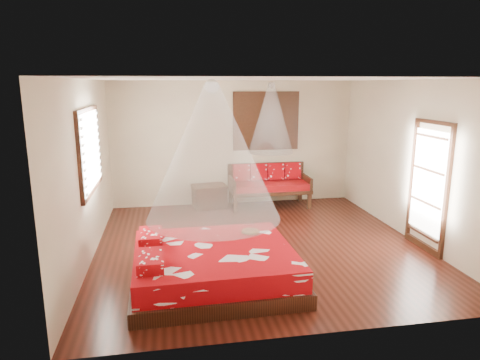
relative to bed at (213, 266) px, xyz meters
name	(u,v)px	position (x,y,z in m)	size (l,w,h in m)	color
room	(260,166)	(0.94, 1.28, 1.15)	(5.54, 5.54, 2.84)	black
bed	(213,266)	(0.00, 0.00, 0.00)	(2.31, 2.10, 0.65)	black
daybed	(269,183)	(1.68, 3.66, 0.27)	(1.79, 0.80, 0.95)	black
storage_chest	(209,196)	(0.34, 3.73, 0.01)	(0.82, 0.65, 0.51)	black
shutter_panel	(266,121)	(1.68, 4.00, 1.65)	(1.52, 0.06, 1.32)	black
window_left	(90,150)	(-1.77, 1.48, 1.45)	(0.10, 1.74, 1.34)	black
glazed_door	(428,187)	(3.66, 0.68, 0.82)	(0.08, 1.02, 2.16)	black
wine_tray	(250,229)	(0.65, 0.57, 0.31)	(0.27, 0.27, 0.22)	brown
mosquito_net_main	(213,152)	(0.02, 0.00, 1.60)	(1.81, 1.81, 1.80)	white
mosquito_net_daybed	(271,118)	(1.68, 3.53, 1.75)	(0.98, 0.98, 1.50)	white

